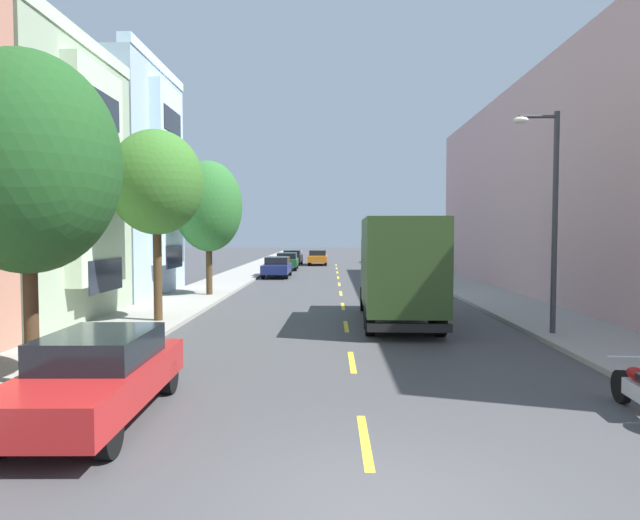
{
  "coord_description": "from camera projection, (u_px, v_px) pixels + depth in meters",
  "views": [
    {
      "loc": [
        -0.51,
        -6.03,
        3.11
      ],
      "look_at": [
        -1.23,
        29.75,
        1.34
      ],
      "focal_mm": 30.64,
      "sensor_mm": 36.0,
      "label": 1
    }
  ],
  "objects": [
    {
      "name": "townhouse_third_powder_blue",
      "position": [
        39.0,
        185.0,
        26.48
      ],
      "size": [
        12.81,
        7.86,
        11.31
      ],
      "color": "#9EB7CC",
      "rests_on": "ground_plane"
    },
    {
      "name": "apartment_block_opposite",
      "position": [
        633.0,
        186.0,
        25.6
      ],
      "size": [
        10.0,
        36.0,
        10.65
      ],
      "primitive_type": "cube",
      "color": "#CC9E9E",
      "rests_on": "ground_plane"
    },
    {
      "name": "parked_sedan_forest",
      "position": [
        287.0,
        261.0,
        46.21
      ],
      "size": [
        1.89,
        4.54,
        1.43
      ],
      "color": "#194C28",
      "rests_on": "ground_plane"
    },
    {
      "name": "parked_hatchback_teal",
      "position": [
        415.0,
        273.0,
        32.02
      ],
      "size": [
        1.81,
        4.03,
        1.5
      ],
      "color": "#195B60",
      "rests_on": "ground_plane"
    },
    {
      "name": "street_tree_third",
      "position": [
        209.0,
        207.0,
        26.21
      ],
      "size": [
        3.23,
        3.23,
        6.44
      ],
      "color": "#47331E",
      "rests_on": "sidewalk_left"
    },
    {
      "name": "parked_sedan_black",
      "position": [
        292.0,
        257.0,
        53.43
      ],
      "size": [
        1.88,
        4.53,
        1.43
      ],
      "color": "black",
      "rests_on": "ground_plane"
    },
    {
      "name": "lane_centerline_dashes",
      "position": [
        340.0,
        288.0,
        30.63
      ],
      "size": [
        0.14,
        47.2,
        0.01
      ],
      "color": "yellow",
      "rests_on": "ground_plane"
    },
    {
      "name": "parked_sedan_navy",
      "position": [
        277.0,
        267.0,
        38.38
      ],
      "size": [
        1.81,
        4.5,
        1.43
      ],
      "color": "navy",
      "rests_on": "ground_plane"
    },
    {
      "name": "sidewalk_right",
      "position": [
        453.0,
        282.0,
        33.98
      ],
      "size": [
        3.2,
        120.0,
        0.14
      ],
      "primitive_type": "cube",
      "color": "#99968E",
      "rests_on": "ground_plane"
    },
    {
      "name": "ground_plane",
      "position": [
        339.0,
        280.0,
        36.12
      ],
      "size": [
        160.0,
        160.0,
        0.0
      ],
      "primitive_type": "plane",
      "color": "#424244"
    },
    {
      "name": "parked_wagon_charcoal",
      "position": [
        377.0,
        255.0,
        57.85
      ],
      "size": [
        1.85,
        4.71,
        1.5
      ],
      "color": "#333338",
      "rests_on": "ground_plane"
    },
    {
      "name": "street_tree_nearest",
      "position": [
        27.0,
        163.0,
        10.56
      ],
      "size": [
        3.5,
        3.5,
        6.48
      ],
      "color": "#47331E",
      "rests_on": "sidewalk_left"
    },
    {
      "name": "street_tree_second",
      "position": [
        156.0,
        183.0,
        18.37
      ],
      "size": [
        3.15,
        3.15,
        6.44
      ],
      "color": "#47331E",
      "rests_on": "sidewalk_left"
    },
    {
      "name": "delivery_box_truck",
      "position": [
        398.0,
        266.0,
        18.63
      ],
      "size": [
        2.57,
        7.4,
        3.59
      ],
      "color": "#2D471E",
      "rests_on": "ground_plane"
    },
    {
      "name": "parked_suv_white",
      "position": [
        392.0,
        260.0,
        43.3
      ],
      "size": [
        2.05,
        4.84,
        1.93
      ],
      "color": "silver",
      "rests_on": "ground_plane"
    },
    {
      "name": "sidewalk_left",
      "position": [
        226.0,
        281.0,
        34.27
      ],
      "size": [
        3.2,
        120.0,
        0.14
      ],
      "primitive_type": "cube",
      "color": "#99968E",
      "rests_on": "ground_plane"
    },
    {
      "name": "street_lamp",
      "position": [
        550.0,
        205.0,
        16.06
      ],
      "size": [
        1.35,
        0.28,
        6.52
      ],
      "color": "#38383D",
      "rests_on": "sidewalk_right"
    },
    {
      "name": "moving_orange_sedan",
      "position": [
        318.0,
        257.0,
        53.34
      ],
      "size": [
        1.8,
        4.5,
        1.43
      ],
      "color": "orange",
      "rests_on": "ground_plane"
    },
    {
      "name": "parked_sedan_red",
      "position": [
        97.0,
        375.0,
        9.07
      ],
      "size": [
        1.91,
        4.54,
        1.43
      ],
      "color": "#AD1E1E",
      "rests_on": "ground_plane"
    }
  ]
}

